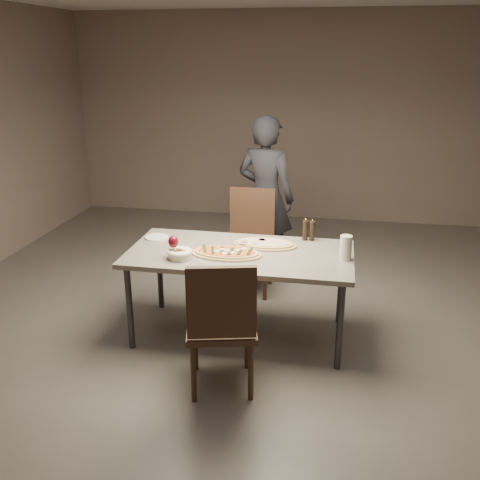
% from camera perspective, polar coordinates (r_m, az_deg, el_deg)
% --- Properties ---
extents(room, '(7.00, 7.00, 7.00)m').
position_cam_1_polar(room, '(4.11, 0.00, 7.25)').
color(room, '#5D5750').
rests_on(room, ground).
extents(dining_table, '(1.80, 0.90, 0.75)m').
position_cam_1_polar(dining_table, '(4.31, 0.00, -1.97)').
color(dining_table, slate).
rests_on(dining_table, ground).
extents(zucchini_pizza, '(0.57, 0.32, 0.05)m').
position_cam_1_polar(zucchini_pizza, '(4.22, -1.43, -1.37)').
color(zucchini_pizza, tan).
rests_on(zucchini_pizza, dining_table).
extents(ham_pizza, '(0.53, 0.29, 0.04)m').
position_cam_1_polar(ham_pizza, '(4.43, 2.64, -0.41)').
color(ham_pizza, tan).
rests_on(ham_pizza, dining_table).
extents(bread_basket, '(0.20, 0.20, 0.07)m').
position_cam_1_polar(bread_basket, '(4.17, -6.46, -1.41)').
color(bread_basket, '#F1E9C3').
rests_on(bread_basket, dining_table).
extents(oil_dish, '(0.12, 0.12, 0.01)m').
position_cam_1_polar(oil_dish, '(4.22, -2.67, -1.56)').
color(oil_dish, white).
rests_on(oil_dish, dining_table).
extents(pepper_mill_left, '(0.05, 0.05, 0.19)m').
position_cam_1_polar(pepper_mill_left, '(4.56, 6.97, 1.07)').
color(pepper_mill_left, black).
rests_on(pepper_mill_left, dining_table).
extents(pepper_mill_right, '(0.05, 0.05, 0.19)m').
position_cam_1_polar(pepper_mill_right, '(4.56, 7.70, 1.00)').
color(pepper_mill_right, black).
rests_on(pepper_mill_right, dining_table).
extents(carafe, '(0.09, 0.09, 0.19)m').
position_cam_1_polar(carafe, '(4.18, 11.21, -0.81)').
color(carafe, silver).
rests_on(carafe, dining_table).
extents(wine_glass, '(0.08, 0.08, 0.18)m').
position_cam_1_polar(wine_glass, '(4.16, -7.12, -0.27)').
color(wine_glass, silver).
rests_on(wine_glass, dining_table).
extents(side_plate, '(0.20, 0.20, 0.01)m').
position_cam_1_polar(side_plate, '(4.66, -8.87, 0.29)').
color(side_plate, white).
rests_on(side_plate, dining_table).
extents(chair_near, '(0.57, 0.57, 1.00)m').
position_cam_1_polar(chair_near, '(3.63, -2.00, -8.58)').
color(chair_near, '#3C2619').
rests_on(chair_near, ground).
extents(chair_far, '(0.47, 0.47, 1.00)m').
position_cam_1_polar(chair_far, '(5.28, 1.11, 0.61)').
color(chair_far, '#3C2619').
rests_on(chair_far, ground).
extents(diner, '(0.71, 0.57, 1.69)m').
position_cam_1_polar(diner, '(5.54, 2.76, 4.56)').
color(diner, black).
rests_on(diner, ground).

